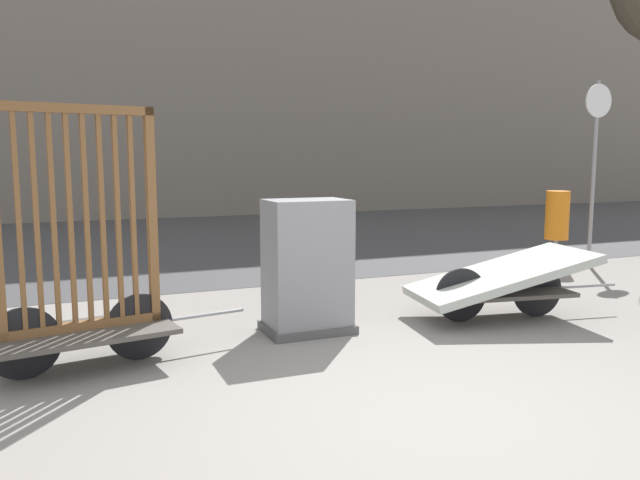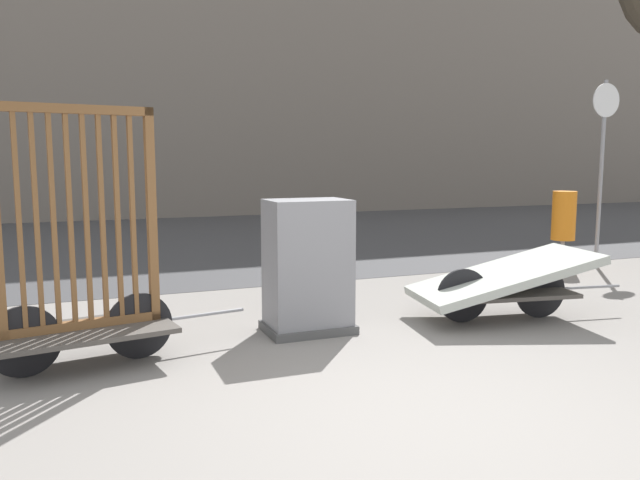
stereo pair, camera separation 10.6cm
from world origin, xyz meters
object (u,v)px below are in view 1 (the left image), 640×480
(bike_cart_with_mattress, at_px, (500,280))
(bike_cart_with_bedframe, at_px, (82,282))
(trash_bin, at_px, (557,216))
(sign_post, at_px, (595,150))
(utility_cabinet, at_px, (307,271))

(bike_cart_with_mattress, bearing_deg, bike_cart_with_bedframe, -171.11)
(trash_bin, xyz_separation_m, sign_post, (0.67, -0.01, 0.98))
(bike_cart_with_mattress, bearing_deg, trash_bin, 46.92)
(bike_cart_with_bedframe, distance_m, utility_cabinet, 2.03)
(bike_cart_with_bedframe, height_order, trash_bin, bike_cart_with_bedframe)
(trash_bin, distance_m, sign_post, 1.19)
(utility_cabinet, bearing_deg, sign_post, 18.49)
(bike_cart_with_bedframe, relative_size, trash_bin, 1.78)
(bike_cart_with_bedframe, distance_m, bike_cart_with_mattress, 4.02)
(trash_bin, bearing_deg, utility_cabinet, -159.03)
(trash_bin, bearing_deg, bike_cart_with_mattress, -141.99)
(bike_cart_with_mattress, distance_m, trash_bin, 3.50)
(bike_cart_with_bedframe, bearing_deg, sign_post, 6.12)
(bike_cart_with_bedframe, distance_m, sign_post, 7.80)
(bike_cart_with_mattress, bearing_deg, utility_cabinet, 179.87)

